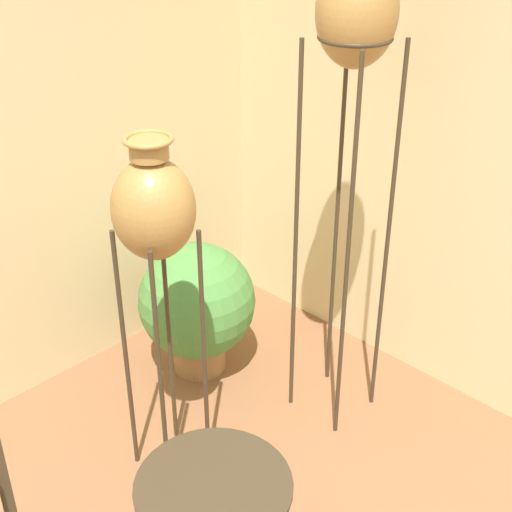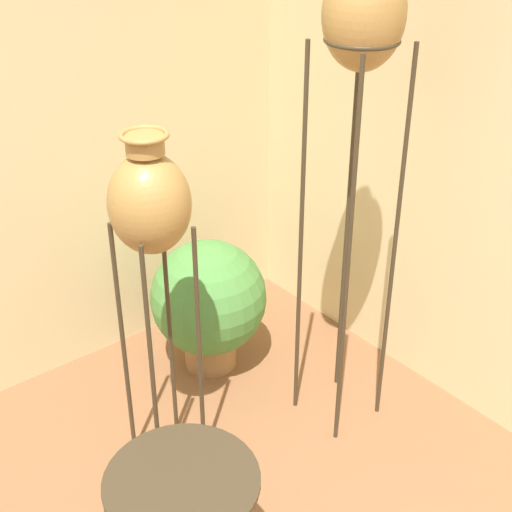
# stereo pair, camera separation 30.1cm
# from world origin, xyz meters

# --- Properties ---
(vase_stand_tall) EXTENTS (0.32, 0.32, 2.23)m
(vase_stand_tall) POSITION_xyz_m (1.52, 0.86, 1.88)
(vase_stand_tall) COLOR #382D1E
(vase_stand_tall) RESTS_ON ground_plane
(vase_stand_medium) EXTENTS (0.32, 0.32, 1.58)m
(vase_stand_medium) POSITION_xyz_m (0.68, 1.12, 1.27)
(vase_stand_medium) COLOR #382D1E
(vase_stand_medium) RESTS_ON ground_plane
(potted_plant) EXTENTS (0.61, 0.61, 0.74)m
(potted_plant) POSITION_xyz_m (1.24, 1.56, 0.41)
(potted_plant) COLOR olive
(potted_plant) RESTS_ON ground_plane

